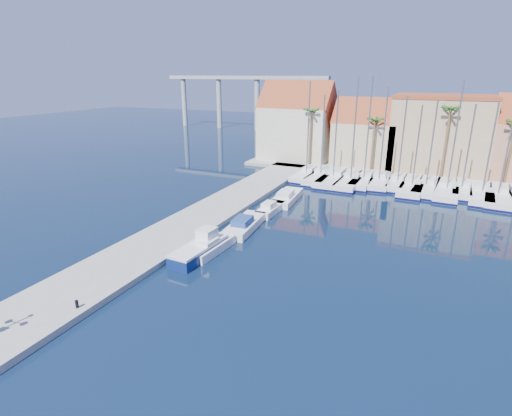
{
  "coord_description": "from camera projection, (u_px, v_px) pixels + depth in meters",
  "views": [
    {
      "loc": [
        13.41,
        -20.65,
        15.04
      ],
      "look_at": [
        -1.62,
        11.67,
        3.0
      ],
      "focal_mm": 28.0,
      "sensor_mm": 36.0,
      "label": 1
    }
  ],
  "objects": [
    {
      "name": "sailboat_0",
      "position": [
        308.0,
        174.0,
        60.34
      ],
      "size": [
        2.91,
        9.27,
        14.04
      ],
      "rotation": [
        0.0,
        0.0,
        -0.05
      ],
      "color": "white",
      "rests_on": "ground"
    },
    {
      "name": "sailboat_8",
      "position": [
        426.0,
        186.0,
        53.85
      ],
      "size": [
        3.55,
        10.56,
        11.91
      ],
      "rotation": [
        0.0,
        0.0,
        -0.08
      ],
      "color": "white",
      "rests_on": "ground"
    },
    {
      "name": "viaduct",
      "position": [
        240.0,
        92.0,
        110.68
      ],
      "size": [
        48.0,
        2.2,
        14.45
      ],
      "color": "#9E9E99",
      "rests_on": "ground"
    },
    {
      "name": "sailboat_1",
      "position": [
        322.0,
        175.0,
        59.69
      ],
      "size": [
        3.07,
        11.26,
        12.23
      ],
      "rotation": [
        0.0,
        0.0,
        0.01
      ],
      "color": "white",
      "rests_on": "ground"
    },
    {
      "name": "palm_2",
      "position": [
        450.0,
        112.0,
        55.2
      ],
      "size": [
        2.6,
        2.6,
        11.15
      ],
      "color": "brown",
      "rests_on": "shore_north"
    },
    {
      "name": "building_1",
      "position": [
        366.0,
        136.0,
        65.8
      ],
      "size": [
        10.3,
        8.0,
        11.0
      ],
      "color": "#C0AE87",
      "rests_on": "shore_north"
    },
    {
      "name": "sailboat_7",
      "position": [
        412.0,
        186.0,
        54.16
      ],
      "size": [
        3.26,
        11.28,
        11.3
      ],
      "rotation": [
        0.0,
        0.0,
        -0.03
      ],
      "color": "white",
      "rests_on": "ground"
    },
    {
      "name": "shore_north",
      "position": [
        414.0,
        169.0,
        65.08
      ],
      "size": [
        54.0,
        16.0,
        0.5
      ],
      "primitive_type": "cube",
      "color": "gray",
      "rests_on": "ground"
    },
    {
      "name": "palm_1",
      "position": [
        375.0,
        122.0,
        59.79
      ],
      "size": [
        2.6,
        2.6,
        9.15
      ],
      "color": "brown",
      "rests_on": "shore_north"
    },
    {
      "name": "sailboat_2",
      "position": [
        334.0,
        177.0,
        58.54
      ],
      "size": [
        3.29,
        11.93,
        12.93
      ],
      "rotation": [
        0.0,
        0.0,
        -0.01
      ],
      "color": "white",
      "rests_on": "ground"
    },
    {
      "name": "motorboat_west_0",
      "position": [
        211.0,
        247.0,
        35.21
      ],
      "size": [
        2.01,
        5.45,
        1.4
      ],
      "rotation": [
        0.0,
        0.0,
        -0.06
      ],
      "color": "white",
      "rests_on": "ground"
    },
    {
      "name": "sailboat_4",
      "position": [
        365.0,
        179.0,
        57.33
      ],
      "size": [
        3.13,
        10.37,
        14.65
      ],
      "rotation": [
        0.0,
        0.0,
        -0.04
      ],
      "color": "white",
      "rests_on": "ground"
    },
    {
      "name": "sailboat_10",
      "position": [
        461.0,
        189.0,
        52.6
      ],
      "size": [
        2.47,
        8.9,
        11.51
      ],
      "rotation": [
        0.0,
        0.0,
        -0.01
      ],
      "color": "white",
      "rests_on": "ground"
    },
    {
      "name": "motorboat_west_3",
      "position": [
        287.0,
        197.0,
        49.44
      ],
      "size": [
        2.9,
        7.45,
        1.4
      ],
      "rotation": [
        0.0,
        0.0,
        0.08
      ],
      "color": "white",
      "rests_on": "ground"
    },
    {
      "name": "building_2",
      "position": [
        440.0,
        133.0,
        61.95
      ],
      "size": [
        14.2,
        10.2,
        11.5
      ],
      "color": "tan",
      "rests_on": "shore_north"
    },
    {
      "name": "palm_0",
      "position": [
        311.0,
        113.0,
        63.49
      ],
      "size": [
        2.6,
        2.6,
        10.15
      ],
      "color": "brown",
      "rests_on": "shore_north"
    },
    {
      "name": "motorboat_west_2",
      "position": [
        270.0,
        209.0,
        45.18
      ],
      "size": [
        1.72,
        5.2,
        1.4
      ],
      "rotation": [
        0.0,
        0.0,
        -0.01
      ],
      "color": "white",
      "rests_on": "ground"
    },
    {
      "name": "sailboat_5",
      "position": [
        379.0,
        180.0,
        56.72
      ],
      "size": [
        3.28,
        9.66,
        13.42
      ],
      "rotation": [
        0.0,
        0.0,
        0.08
      ],
      "color": "white",
      "rests_on": "ground"
    },
    {
      "name": "building_0",
      "position": [
        297.0,
        124.0,
        70.2
      ],
      "size": [
        12.3,
        9.0,
        13.5
      ],
      "color": "beige",
      "rests_on": "shore_north"
    },
    {
      "name": "motorboat_west_1",
      "position": [
        245.0,
        224.0,
        40.46
      ],
      "size": [
        2.83,
        7.16,
        1.4
      ],
      "rotation": [
        0.0,
        0.0,
        0.09
      ],
      "color": "white",
      "rests_on": "ground"
    },
    {
      "name": "sailboat_6",
      "position": [
        398.0,
        182.0,
        55.64
      ],
      "size": [
        2.62,
        8.55,
        12.28
      ],
      "rotation": [
        0.0,
        0.0,
        -0.04
      ],
      "color": "white",
      "rests_on": "ground"
    },
    {
      "name": "bollard",
      "position": [
        77.0,
        304.0,
        26.02
      ],
      "size": [
        0.21,
        0.21,
        0.53
      ],
      "primitive_type": "cylinder",
      "color": "black",
      "rests_on": "quay_west"
    },
    {
      "name": "quay_west",
      "position": [
        201.0,
        218.0,
        43.02
      ],
      "size": [
        6.0,
        77.0,
        0.5
      ],
      "primitive_type": "cube",
      "color": "gray",
      "rests_on": "ground"
    },
    {
      "name": "sailboat_11",
      "position": [
        482.0,
        193.0,
        50.75
      ],
      "size": [
        3.47,
        10.76,
        11.79
      ],
      "rotation": [
        0.0,
        0.0,
        -0.06
      ],
      "color": "white",
      "rests_on": "ground"
    },
    {
      "name": "ground",
      "position": [
        207.0,
        300.0,
        27.91
      ],
      "size": [
        260.0,
        260.0,
        0.0
      ],
      "primitive_type": "plane",
      "color": "black",
      "rests_on": "ground"
    },
    {
      "name": "sailboat_12",
      "position": [
        498.0,
        195.0,
        49.99
      ],
      "size": [
        3.92,
        11.53,
        13.83
      ],
      "rotation": [
        0.0,
        0.0,
        -0.08
      ],
      "color": "white",
      "rests_on": "ground"
    },
    {
      "name": "sailboat_9",
      "position": [
        447.0,
        189.0,
        52.38
      ],
      "size": [
        3.28,
        10.96,
        14.35
      ],
      "rotation": [
        0.0,
        0.0,
        -0.04
      ],
      "color": "white",
      "rests_on": "ground"
    },
    {
      "name": "sailboat_3",
      "position": [
        352.0,
        180.0,
        57.08
      ],
      "size": [
        3.1,
        11.09,
        14.58
      ],
      "rotation": [
        0.0,
        0.0,
        -0.02
      ],
      "color": "white",
      "rests_on": "ground"
    },
    {
      "name": "fishing_boat",
      "position": [
        200.0,
        248.0,
        34.45
      ],
      "size": [
        2.4,
        6.31,
        2.17
      ],
      "rotation": [
        0.0,
        0.0,
        -0.05
      ],
      "color": "navy",
      "rests_on": "ground"
    }
  ]
}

